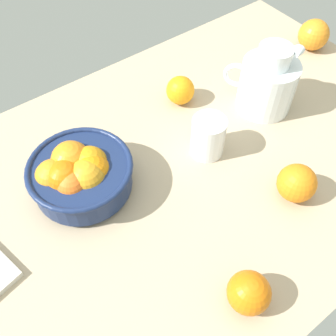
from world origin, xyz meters
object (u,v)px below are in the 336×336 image
juice_pitcher (267,86)px  loose_orange_0 (297,183)px  fruit_bowl (80,174)px  loose_orange_2 (180,90)px  juice_glass (208,138)px  loose_orange_1 (249,293)px  loose_orange_3 (314,35)px

juice_pitcher → loose_orange_0: (-14.34, -23.26, -2.17)cm
fruit_bowl → loose_orange_2: (33.09, 9.23, -1.45)cm
fruit_bowl → juice_glass: size_ratio=2.27×
juice_glass → loose_orange_2: juice_glass is taller
loose_orange_0 → fruit_bowl: bearing=141.4°
loose_orange_1 → juice_glass: bearing=61.3°
juice_glass → fruit_bowl: bearing=164.8°
loose_orange_1 → loose_orange_2: (22.01, 47.41, -0.22)cm
juice_pitcher → loose_orange_3: 29.90cm
loose_orange_0 → juice_glass: bearing=108.5°
juice_pitcher → loose_orange_1: size_ratio=2.35×
loose_orange_0 → loose_orange_1: (-23.46, -10.56, -0.25)cm
loose_orange_2 → loose_orange_3: (44.24, -4.59, 0.74)cm
juice_pitcher → loose_orange_3: bearing=17.6°
fruit_bowl → juice_pitcher: size_ratio=1.22×
juice_pitcher → loose_orange_1: 50.78cm
loose_orange_2 → loose_orange_0: bearing=-87.7°
loose_orange_1 → loose_orange_3: (66.25, 42.83, 0.52)cm
fruit_bowl → juice_pitcher: juice_pitcher is taller
loose_orange_2 → loose_orange_3: 44.48cm
juice_pitcher → loose_orange_0: bearing=-121.7°
loose_orange_3 → fruit_bowl: bearing=-176.6°
loose_orange_0 → loose_orange_3: 53.59cm
juice_glass → loose_orange_2: size_ratio=1.34×
fruit_bowl → juice_glass: (27.82, -7.57, -0.69)cm
loose_orange_2 → loose_orange_1: bearing=-114.9°
juice_glass → loose_orange_3: (49.50, 12.22, -0.02)cm
loose_orange_1 → fruit_bowl: bearing=106.2°
juice_glass → loose_orange_3: bearing=13.9°
juice_glass → loose_orange_1: 34.90cm
loose_orange_0 → loose_orange_1: bearing=-155.8°
loose_orange_0 → juice_pitcher: bearing=58.3°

